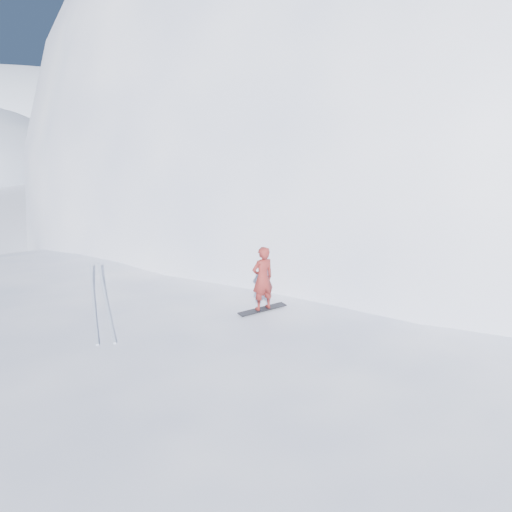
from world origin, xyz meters
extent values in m
plane|color=white|center=(0.00, 0.00, 0.00)|extent=(400.00, 400.00, 0.00)
ellipsoid|color=white|center=(1.00, 3.00, 0.00)|extent=(36.00, 28.00, 4.80)
ellipsoid|color=white|center=(22.00, 26.00, 0.00)|extent=(60.00, 56.00, 56.00)
ellipsoid|color=white|center=(10.00, 20.00, 0.00)|extent=(28.00, 24.00, 18.00)
ellipsoid|color=white|center=(-2.00, 6.00, 0.00)|extent=(7.00, 6.30, 1.00)
ellipsoid|color=white|center=(7.00, 4.00, 0.00)|extent=(4.00, 3.60, 0.60)
cube|color=black|center=(3.47, 3.07, 2.41)|extent=(1.31, 0.73, 0.02)
imported|color=maroon|center=(3.47, 3.07, 3.23)|extent=(0.69, 0.58, 1.61)
cube|color=silver|center=(-0.88, 4.75, 2.42)|extent=(1.24, 5.90, 0.04)
cube|color=silver|center=(-0.57, 4.75, 2.42)|extent=(1.32, 5.88, 0.04)
camera|label=1|loc=(1.59, -7.27, 7.00)|focal=32.00mm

